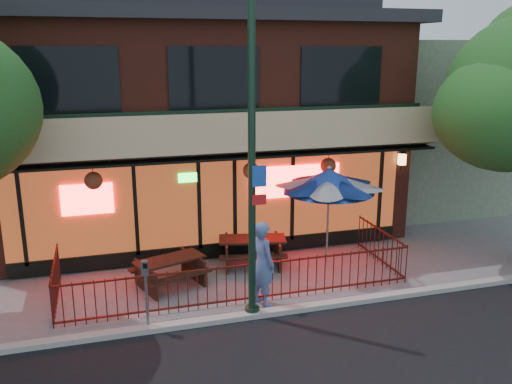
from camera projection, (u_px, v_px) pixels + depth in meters
ground at (247, 307)px, 12.41m from camera, size 80.00×80.00×0.00m
curb at (253, 315)px, 11.93m from camera, size 80.00×0.25×0.12m
restaurant_building at (190, 99)px, 17.95m from camera, size 12.96×9.49×8.05m
neighbor_building at (416, 121)px, 21.21m from camera, size 6.00×7.00×6.00m
patio_fence at (242, 273)px, 12.71m from camera, size 8.44×2.62×1.00m
street_light at (252, 177)px, 11.23m from camera, size 0.43×0.32×7.00m
picnic_table_left at (170, 268)px, 13.42m from camera, size 2.02×1.78×0.72m
picnic_table_right at (252, 247)px, 14.72m from camera, size 2.06×1.74×0.77m
patio_umbrella at (329, 180)px, 14.35m from camera, size 2.41×2.41×2.76m
pedestrian at (262, 264)px, 12.32m from camera, size 0.73×0.86×2.00m
parking_meter_near at (146, 284)px, 11.15m from camera, size 0.17×0.16×1.55m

